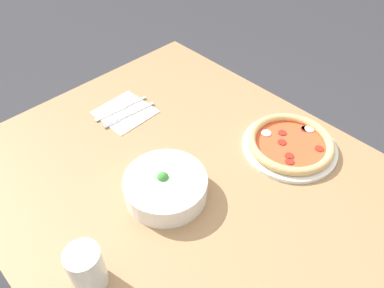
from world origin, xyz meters
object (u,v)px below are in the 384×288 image
object	(u,v)px
bowl	(166,186)
fork	(130,114)
knife	(123,107)
pizza	(290,144)
glass	(87,268)

from	to	relation	value
bowl	fork	distance (m)	0.37
bowl	knife	distance (m)	0.41
fork	pizza	bearing A→B (deg)	124.00
fork	glass	bearing A→B (deg)	49.19
bowl	fork	size ratio (longest dim) A/B	1.15
fork	glass	world-z (taller)	glass
bowl	knife	world-z (taller)	bowl
fork	knife	bearing A→B (deg)	-93.15
knife	pizza	bearing A→B (deg)	121.18
knife	glass	world-z (taller)	glass
knife	bowl	bearing A→B (deg)	75.01
fork	knife	xyz separation A→B (m)	(0.05, -0.01, -0.00)
pizza	knife	size ratio (longest dim) A/B	1.44
pizza	knife	distance (m)	0.57
fork	bowl	bearing A→B (deg)	73.51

